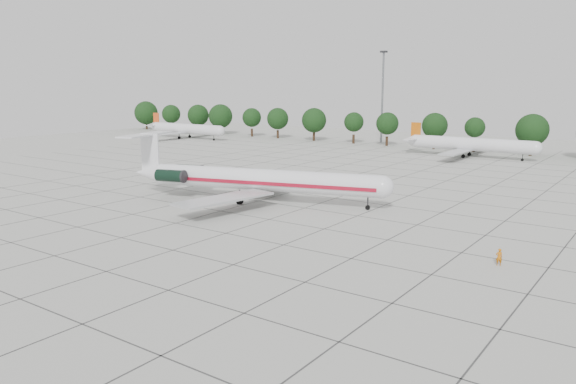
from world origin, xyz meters
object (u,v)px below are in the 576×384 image
object	(u,v)px
bg_airliner_a	(186,129)
bg_airliner_c	(470,145)
floodlight_mast	(383,92)
main_airliner	(250,179)
ground_crew	(499,257)

from	to	relation	value
bg_airliner_a	bg_airliner_c	world-z (taller)	same
bg_airliner_a	floodlight_mast	world-z (taller)	floodlight_mast
bg_airliner_a	bg_airliner_c	distance (m)	85.28
floodlight_mast	bg_airliner_a	bearing A→B (deg)	-156.35
main_airliner	bg_airliner_c	xyz separation A→B (m)	(9.93, 66.86, -0.34)
bg_airliner_c	floodlight_mast	bearing A→B (deg)	149.96
ground_crew	bg_airliner_a	size ratio (longest dim) A/B	0.06
ground_crew	bg_airliner_c	xyz separation A→B (m)	(-26.97, 75.92, 2.10)
main_airliner	ground_crew	size ratio (longest dim) A/B	23.84
main_airliner	bg_airliner_c	size ratio (longest dim) A/B	1.37
floodlight_mast	ground_crew	bearing A→B (deg)	-58.26
ground_crew	floodlight_mast	size ratio (longest dim) A/B	0.06
main_airliner	floodlight_mast	bearing A→B (deg)	87.82
bg_airliner_a	main_airliner	bearing A→B (deg)	-39.16
bg_airliner_c	floodlight_mast	world-z (taller)	floodlight_mast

